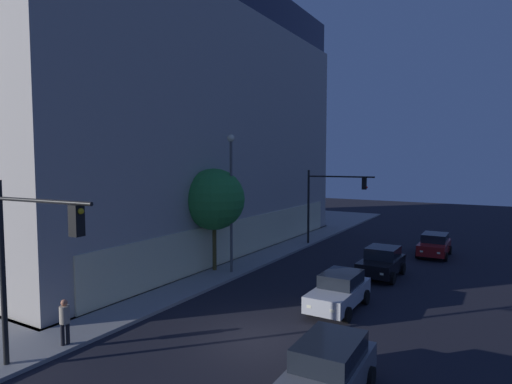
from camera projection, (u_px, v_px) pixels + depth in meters
The scene contains 11 objects.
ground_plane at pixel (256, 340), 16.16m from camera, with size 120.00×120.00×0.00m, color black.
modern_building at pixel (131, 122), 35.14m from camera, with size 31.55×22.98×20.29m.
traffic_light_near_corner at pixel (28, 248), 13.04m from camera, with size 0.49×4.17×6.06m.
traffic_light_far_corner at pixel (329, 195), 33.42m from camera, with size 0.55×5.32×5.93m.
street_lamp_sidewalk at pixel (231, 187), 25.11m from camera, with size 0.44×0.44×8.23m.
sidewalk_tree at pixel (214, 199), 25.63m from camera, with size 3.73×3.73×6.22m.
pedestrian_waiting at pixel (65, 318), 15.30m from camera, with size 0.36×0.36×1.68m.
car_grey at pixel (327, 372), 11.91m from camera, with size 4.63×2.10×1.72m.
car_silver at pixel (339, 291), 19.45m from camera, with size 4.43×1.98×1.66m.
car_black at pixel (382, 262), 24.92m from camera, with size 4.11×2.21×1.73m.
car_red at pixel (434, 245), 30.31m from camera, with size 4.08×2.05×1.59m.
Camera 1 is at (-13.57, -7.90, 6.82)m, focal length 29.70 mm.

